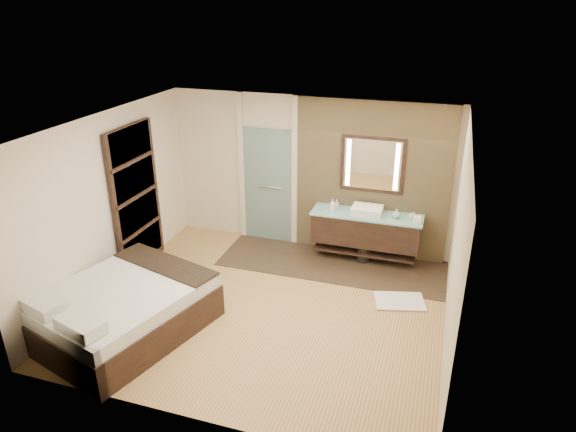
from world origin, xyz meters
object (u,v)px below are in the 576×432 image
(mirror_unit, at_px, (372,165))
(vanity, at_px, (366,229))
(waste_bin, at_px, (364,254))
(bed, at_px, (123,310))

(mirror_unit, bearing_deg, vanity, -90.00)
(vanity, xyz_separation_m, waste_bin, (-0.00, -0.07, -0.44))
(waste_bin, bearing_deg, bed, -132.88)
(bed, bearing_deg, vanity, 63.95)
(bed, bearing_deg, mirror_unit, 66.10)
(vanity, xyz_separation_m, mirror_unit, (0.00, 0.24, 1.07))
(vanity, xyz_separation_m, bed, (-2.75, -3.03, -0.24))
(mirror_unit, xyz_separation_m, bed, (-2.75, -3.27, -1.31))
(vanity, relative_size, mirror_unit, 1.75)
(waste_bin, bearing_deg, mirror_unit, 89.56)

